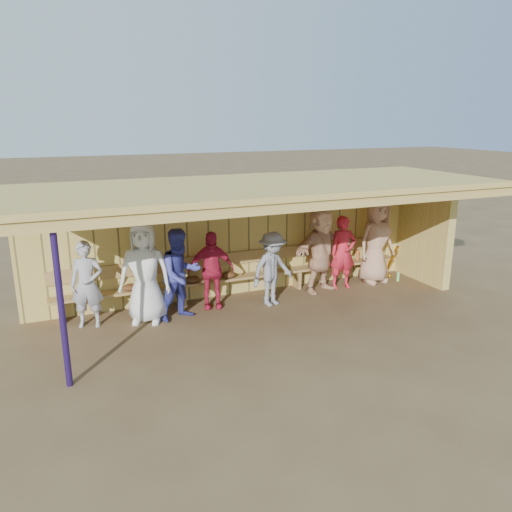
% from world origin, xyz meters
% --- Properties ---
extents(ground, '(90.00, 90.00, 0.00)m').
position_xyz_m(ground, '(0.00, 0.00, 0.00)').
color(ground, brown).
rests_on(ground, ground).
extents(player_a, '(0.65, 0.52, 1.57)m').
position_xyz_m(player_a, '(-3.12, 0.67, 0.79)').
color(player_a, '#9D9BA4').
rests_on(player_a, ground).
extents(player_b, '(1.09, 0.91, 1.90)m').
position_xyz_m(player_b, '(-2.13, 0.48, 0.95)').
color(player_b, silver).
rests_on(player_b, ground).
extents(player_c, '(0.99, 0.87, 1.72)m').
position_xyz_m(player_c, '(-1.50, 0.37, 0.86)').
color(player_c, '#373B99').
rests_on(player_c, ground).
extents(player_d, '(0.96, 0.55, 1.54)m').
position_xyz_m(player_d, '(-0.81, 0.69, 0.77)').
color(player_d, '#C11F3D').
rests_on(player_d, ground).
extents(player_e, '(1.08, 0.80, 1.49)m').
position_xyz_m(player_e, '(0.35, 0.35, 0.75)').
color(player_e, gray).
rests_on(player_e, ground).
extents(player_f, '(1.80, 1.03, 1.85)m').
position_xyz_m(player_f, '(1.67, 0.72, 0.93)').
color(player_f, '#E1A77E').
rests_on(player_f, ground).
extents(player_g, '(0.64, 0.47, 1.60)m').
position_xyz_m(player_g, '(2.22, 0.70, 0.80)').
color(player_g, red).
rests_on(player_g, ground).
extents(player_h, '(1.00, 0.71, 1.92)m').
position_xyz_m(player_h, '(3.12, 0.75, 0.96)').
color(player_h, tan).
rests_on(player_h, ground).
extents(dugout_structure, '(8.80, 3.20, 2.50)m').
position_xyz_m(dugout_structure, '(0.39, 0.69, 1.69)').
color(dugout_structure, tan).
rests_on(dugout_structure, ground).
extents(bench, '(7.60, 0.34, 0.93)m').
position_xyz_m(bench, '(0.00, 1.12, 0.53)').
color(bench, '#B18A4C').
rests_on(bench, ground).
extents(dugout_equipment, '(6.19, 0.62, 0.80)m').
position_xyz_m(dugout_equipment, '(-0.39, 0.99, 0.49)').
color(dugout_equipment, orange).
rests_on(dugout_equipment, ground).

